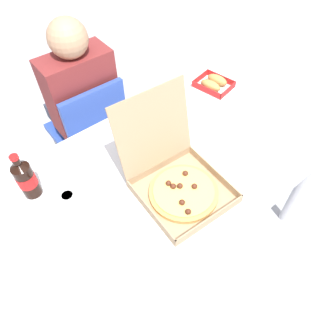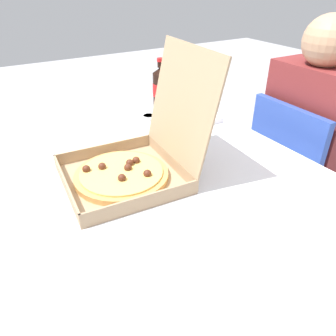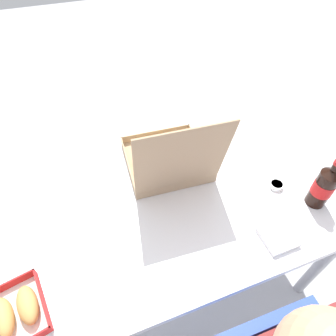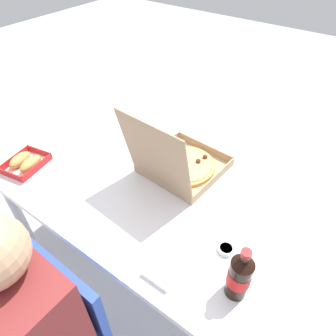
{
  "view_description": "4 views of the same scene",
  "coord_description": "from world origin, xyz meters",
  "px_view_note": "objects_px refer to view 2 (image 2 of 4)",
  "views": [
    {
      "loc": [
        -0.59,
        -0.68,
        1.79
      ],
      "look_at": [
        -0.04,
        -0.04,
        0.76
      ],
      "focal_mm": 33.5,
      "sensor_mm": 36.0,
      "label": 1
    },
    {
      "loc": [
        0.71,
        -0.47,
        1.27
      ],
      "look_at": [
        -0.02,
        -0.03,
        0.76
      ],
      "focal_mm": 34.59,
      "sensor_mm": 36.0,
      "label": 2
    },
    {
      "loc": [
        0.22,
        0.64,
        1.62
      ],
      "look_at": [
        -0.05,
        -0.09,
        0.77
      ],
      "focal_mm": 30.11,
      "sensor_mm": 36.0,
      "label": 3
    },
    {
      "loc": [
        -0.63,
        0.74,
        1.68
      ],
      "look_at": [
        -0.02,
        -0.09,
        0.76
      ],
      "focal_mm": 32.4,
      "sensor_mm": 36.0,
      "label": 4
    }
  ],
  "objects_px": {
    "cola_bottle": "(161,88)",
    "pizza_box_open": "(133,162)",
    "diner_person": "(315,131)",
    "napkin_pile": "(205,119)",
    "paper_menu": "(183,307)",
    "chair": "(296,176)",
    "dipping_sauce_cup": "(149,117)"
  },
  "relations": [
    {
      "from": "chair",
      "to": "paper_menu",
      "type": "distance_m",
      "value": 1.05
    },
    {
      "from": "chair",
      "to": "diner_person",
      "type": "xyz_separation_m",
      "value": [
        0.0,
        0.06,
        0.21
      ]
    },
    {
      "from": "diner_person",
      "to": "paper_menu",
      "type": "bearing_deg",
      "value": -65.22
    },
    {
      "from": "chair",
      "to": "cola_bottle",
      "type": "relative_size",
      "value": 3.71
    },
    {
      "from": "chair",
      "to": "dipping_sauce_cup",
      "type": "height_order",
      "value": "chair"
    },
    {
      "from": "chair",
      "to": "diner_person",
      "type": "bearing_deg",
      "value": 88.96
    },
    {
      "from": "chair",
      "to": "dipping_sauce_cup",
      "type": "distance_m",
      "value": 0.71
    },
    {
      "from": "cola_bottle",
      "to": "pizza_box_open",
      "type": "bearing_deg",
      "value": -38.02
    },
    {
      "from": "cola_bottle",
      "to": "dipping_sauce_cup",
      "type": "height_order",
      "value": "cola_bottle"
    },
    {
      "from": "pizza_box_open",
      "to": "dipping_sauce_cup",
      "type": "height_order",
      "value": "pizza_box_open"
    },
    {
      "from": "diner_person",
      "to": "pizza_box_open",
      "type": "xyz_separation_m",
      "value": [
        -0.01,
        -0.85,
        0.1
      ]
    },
    {
      "from": "diner_person",
      "to": "chair",
      "type": "bearing_deg",
      "value": -91.04
    },
    {
      "from": "pizza_box_open",
      "to": "diner_person",
      "type": "bearing_deg",
      "value": 89.18
    },
    {
      "from": "diner_person",
      "to": "dipping_sauce_cup",
      "type": "xyz_separation_m",
      "value": [
        -0.38,
        -0.6,
        0.06
      ]
    },
    {
      "from": "cola_bottle",
      "to": "napkin_pile",
      "type": "xyz_separation_m",
      "value": [
        0.23,
        0.08,
        -0.08
      ]
    },
    {
      "from": "diner_person",
      "to": "pizza_box_open",
      "type": "relative_size",
      "value": 2.68
    },
    {
      "from": "napkin_pile",
      "to": "diner_person",
      "type": "bearing_deg",
      "value": 57.94
    },
    {
      "from": "napkin_pile",
      "to": "dipping_sauce_cup",
      "type": "bearing_deg",
      "value": -123.78
    },
    {
      "from": "napkin_pile",
      "to": "paper_menu",
      "type": "bearing_deg",
      "value": -39.04
    },
    {
      "from": "paper_menu",
      "to": "napkin_pile",
      "type": "relative_size",
      "value": 1.91
    },
    {
      "from": "diner_person",
      "to": "napkin_pile",
      "type": "distance_m",
      "value": 0.48
    },
    {
      "from": "diner_person",
      "to": "cola_bottle",
      "type": "xyz_separation_m",
      "value": [
        -0.48,
        -0.49,
        0.14
      ]
    },
    {
      "from": "diner_person",
      "to": "pizza_box_open",
      "type": "height_order",
      "value": "diner_person"
    },
    {
      "from": "chair",
      "to": "napkin_pile",
      "type": "xyz_separation_m",
      "value": [
        -0.25,
        -0.34,
        0.26
      ]
    },
    {
      "from": "pizza_box_open",
      "to": "cola_bottle",
      "type": "relative_size",
      "value": 1.92
    },
    {
      "from": "chair",
      "to": "paper_menu",
      "type": "bearing_deg",
      "value": -63.79
    },
    {
      "from": "paper_menu",
      "to": "dipping_sauce_cup",
      "type": "distance_m",
      "value": 0.91
    },
    {
      "from": "diner_person",
      "to": "napkin_pile",
      "type": "relative_size",
      "value": 10.46
    },
    {
      "from": "pizza_box_open",
      "to": "paper_menu",
      "type": "xyz_separation_m",
      "value": [
        0.46,
        -0.12,
        -0.05
      ]
    },
    {
      "from": "diner_person",
      "to": "dipping_sauce_cup",
      "type": "height_order",
      "value": "diner_person"
    },
    {
      "from": "pizza_box_open",
      "to": "dipping_sauce_cup",
      "type": "relative_size",
      "value": 7.68
    },
    {
      "from": "cola_bottle",
      "to": "napkin_pile",
      "type": "height_order",
      "value": "cola_bottle"
    }
  ]
}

